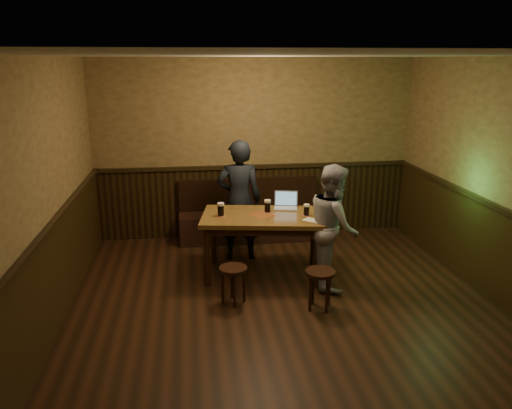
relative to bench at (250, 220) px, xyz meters
The scene contains 12 objects.
room 2.68m from the bench, 87.34° to the right, with size 5.04×6.04×2.84m.
bench is the anchor object (origin of this frame).
pub_table 1.48m from the bench, 90.00° to the right, with size 1.69×1.14×0.84m.
stool_left 2.20m from the bench, 102.02° to the right, with size 0.34×0.34×0.45m.
stool_right 2.48m from the bench, 78.19° to the right, with size 0.45×0.45×0.47m.
pint_left 1.61m from the bench, 111.26° to the right, with size 0.11×0.11×0.18m.
pint_mid 1.45m from the bench, 86.72° to the right, with size 0.11×0.11×0.17m.
pint_right 1.72m from the bench, 70.15° to the right, with size 0.10×0.10×0.15m.
laptop 1.34m from the bench, 73.09° to the right, with size 0.36×0.32×0.22m.
menu 1.89m from the bench, 71.51° to the right, with size 0.22×0.15×0.00m, color silver.
person_suit 0.97m from the bench, 107.61° to the right, with size 0.63×0.41×1.72m, color black.
person_grey 2.03m from the bench, 65.34° to the right, with size 0.75×0.59×1.55m, color #9A9A9F.
Camera 1 is at (-1.03, -4.73, 2.76)m, focal length 35.00 mm.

